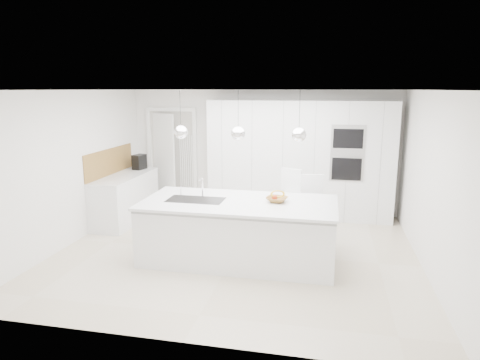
% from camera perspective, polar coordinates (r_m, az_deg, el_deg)
% --- Properties ---
extents(floor, '(5.50, 5.50, 0.00)m').
position_cam_1_polar(floor, '(6.82, -0.52, -9.60)').
color(floor, beige).
rests_on(floor, ground).
extents(wall_back, '(5.50, 0.00, 5.50)m').
position_cam_1_polar(wall_back, '(8.88, 2.91, 3.85)').
color(wall_back, white).
rests_on(wall_back, ground).
extents(wall_left, '(0.00, 5.00, 5.00)m').
position_cam_1_polar(wall_left, '(7.53, -21.44, 1.54)').
color(wall_left, white).
rests_on(wall_left, ground).
extents(ceiling, '(5.50, 5.50, 0.00)m').
position_cam_1_polar(ceiling, '(6.33, -0.57, 11.91)').
color(ceiling, white).
rests_on(ceiling, wall_back).
extents(tall_cabinets, '(3.60, 0.60, 2.30)m').
position_cam_1_polar(tall_cabinets, '(8.52, 7.92, 2.72)').
color(tall_cabinets, white).
rests_on(tall_cabinets, floor).
extents(oven_stack, '(0.62, 0.04, 1.05)m').
position_cam_1_polar(oven_stack, '(8.17, 14.12, 3.49)').
color(oven_stack, '#A5A5A8').
rests_on(oven_stack, tall_cabinets).
extents(doorway_frame, '(1.11, 0.08, 2.13)m').
position_cam_1_polar(doorway_frame, '(9.39, -8.98, 2.77)').
color(doorway_frame, white).
rests_on(doorway_frame, floor).
extents(hallway_door, '(0.76, 0.38, 2.00)m').
position_cam_1_polar(hallway_door, '(9.44, -10.51, 2.64)').
color(hallway_door, white).
rests_on(hallway_door, floor).
extents(radiator, '(0.32, 0.04, 1.40)m').
position_cam_1_polar(radiator, '(9.30, -7.13, 1.65)').
color(radiator, white).
rests_on(radiator, floor).
extents(left_base_cabinets, '(0.60, 1.80, 0.86)m').
position_cam_1_polar(left_base_cabinets, '(8.57, -14.99, -2.45)').
color(left_base_cabinets, white).
rests_on(left_base_cabinets, floor).
extents(left_worktop, '(0.62, 1.82, 0.04)m').
position_cam_1_polar(left_worktop, '(8.47, -15.15, 0.50)').
color(left_worktop, white).
rests_on(left_worktop, left_base_cabinets).
extents(oak_backsplash, '(0.02, 1.80, 0.50)m').
position_cam_1_polar(oak_backsplash, '(8.56, -16.97, 2.35)').
color(oak_backsplash, olive).
rests_on(oak_backsplash, wall_left).
extents(island_base, '(2.80, 1.20, 0.86)m').
position_cam_1_polar(island_base, '(6.37, -0.23, -7.05)').
color(island_base, white).
rests_on(island_base, floor).
extents(island_worktop, '(2.84, 1.40, 0.04)m').
position_cam_1_polar(island_worktop, '(6.29, -0.13, -3.03)').
color(island_worktop, white).
rests_on(island_worktop, island_base).
extents(island_sink, '(0.84, 0.44, 0.18)m').
position_cam_1_polar(island_sink, '(6.42, -5.92, -3.33)').
color(island_sink, '#3F3F42').
rests_on(island_sink, island_worktop).
extents(island_tap, '(0.02, 0.02, 0.30)m').
position_cam_1_polar(island_tap, '(6.53, -5.02, -0.96)').
color(island_tap, white).
rests_on(island_tap, island_worktop).
extents(pendant_left, '(0.20, 0.20, 0.20)m').
position_cam_1_polar(pendant_left, '(6.28, -7.89, 6.32)').
color(pendant_left, white).
rests_on(pendant_left, ceiling).
extents(pendant_mid, '(0.20, 0.20, 0.20)m').
position_cam_1_polar(pendant_mid, '(6.05, -0.24, 6.22)').
color(pendant_mid, white).
rests_on(pendant_mid, ceiling).
extents(pendant_right, '(0.20, 0.20, 0.20)m').
position_cam_1_polar(pendant_right, '(5.93, 7.86, 5.99)').
color(pendant_right, white).
rests_on(pendant_right, ceiling).
extents(fruit_bowl, '(0.37, 0.37, 0.07)m').
position_cam_1_polar(fruit_bowl, '(6.26, 4.94, -2.60)').
color(fruit_bowl, olive).
rests_on(fruit_bowl, island_worktop).
extents(espresso_machine, '(0.24, 0.31, 0.30)m').
position_cam_1_polar(espresso_machine, '(8.99, -13.27, 2.36)').
color(espresso_machine, black).
rests_on(espresso_machine, left_worktop).
extents(bar_stool_left, '(0.58, 0.66, 1.20)m').
position_cam_1_polar(bar_stool_left, '(7.18, 6.68, -3.51)').
color(bar_stool_left, white).
rests_on(bar_stool_left, floor).
extents(bar_stool_right, '(0.47, 0.59, 1.16)m').
position_cam_1_polar(bar_stool_right, '(6.98, 9.38, -4.22)').
color(bar_stool_right, white).
rests_on(bar_stool_right, floor).
extents(apple_a, '(0.08, 0.08, 0.08)m').
position_cam_1_polar(apple_a, '(6.25, 4.59, -2.32)').
color(apple_a, '#B83616').
rests_on(apple_a, fruit_bowl).
extents(apple_b, '(0.08, 0.08, 0.08)m').
position_cam_1_polar(apple_b, '(6.25, 4.67, -2.33)').
color(apple_b, '#B83616').
rests_on(apple_b, fruit_bowl).
extents(banana_bunch, '(0.24, 0.17, 0.22)m').
position_cam_1_polar(banana_bunch, '(6.24, 5.04, -1.87)').
color(banana_bunch, yellow).
rests_on(banana_bunch, fruit_bowl).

